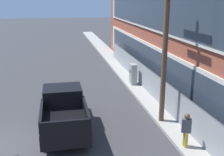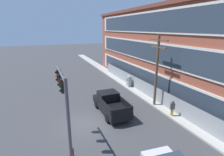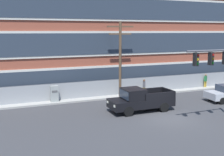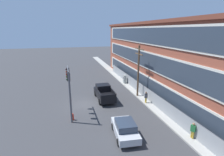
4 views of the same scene
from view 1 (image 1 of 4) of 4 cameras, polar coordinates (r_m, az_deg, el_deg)
The scene contains 7 objects.
ground_plane at distance 13.72m, azimuth -21.06°, elevation -12.53°, with size 160.00×160.00×0.00m, color #38383A.
sidewalk_building_side at distance 14.62m, azimuth 13.15°, elevation -9.66°, with size 80.00×1.72×0.16m, color #9E9B93.
chain_link_fence at distance 14.60m, azimuth 13.60°, elevation -6.20°, with size 32.74×0.06×1.77m.
pickup_truck_black at distance 14.12m, azimuth -9.82°, elevation -6.59°, with size 5.46×2.19×1.96m.
utility_pole_near_corner at distance 13.82m, azimuth 10.77°, elevation 7.12°, with size 2.72×0.26×7.52m.
electrical_cabinet at distance 20.63m, azimuth 4.29°, elevation 0.60°, with size 0.71×0.44×1.65m.
pedestrian_near_cabinet at distance 12.42m, azimuth 14.84°, elevation -10.02°, with size 0.38×0.46×1.69m.
Camera 1 is at (11.91, 2.53, 6.33)m, focal length 45.00 mm.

